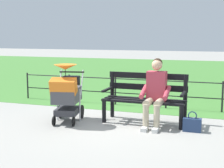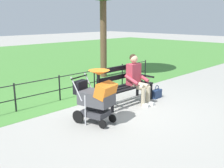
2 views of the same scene
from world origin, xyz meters
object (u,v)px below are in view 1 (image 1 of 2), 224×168
object	(u,v)px
park_bench	(145,96)
person_on_bench	(155,91)
stroller	(67,93)
handbag	(192,125)

from	to	relation	value
park_bench	person_on_bench	distance (m)	0.36
park_bench	stroller	size ratio (longest dim) A/B	1.40
stroller	handbag	size ratio (longest dim) A/B	3.11
handbag	stroller	bearing A→B (deg)	3.63
park_bench	handbag	xyz separation A→B (m)	(-0.95, 0.38, -0.40)
person_on_bench	stroller	bearing A→B (deg)	10.36
park_bench	person_on_bench	size ratio (longest dim) A/B	1.26
stroller	handbag	distance (m)	2.44
stroller	handbag	bearing A→B (deg)	-176.37
person_on_bench	handbag	distance (m)	0.91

